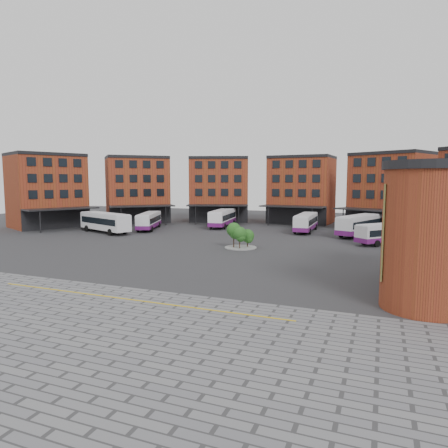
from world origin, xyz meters
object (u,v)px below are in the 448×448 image
at_px(bus_c, 223,218).
at_px(blue_car, 417,292).
at_px(bus_d, 306,222).
at_px(bus_e, 360,225).
at_px(bus_f, 388,233).
at_px(bus_b, 149,221).
at_px(tree_island, 240,235).
at_px(bus_a, 105,221).

relative_size(bus_c, blue_car, 3.08).
distance_m(bus_d, bus_e, 9.70).
bearing_deg(bus_f, bus_c, -159.04).
height_order(bus_b, bus_f, bus_b).
xyz_separation_m(tree_island, bus_d, (5.12, 21.42, -0.11)).
relative_size(bus_b, bus_d, 0.99).
distance_m(tree_island, bus_a, 28.64).
xyz_separation_m(tree_island, bus_f, (18.82, 11.49, -0.22)).
relative_size(tree_island, bus_f, 0.45).
distance_m(bus_a, bus_e, 44.26).
distance_m(bus_a, bus_d, 36.12).
relative_size(bus_e, bus_f, 1.30).
bearing_deg(tree_island, bus_d, 76.55).
xyz_separation_m(bus_a, blue_car, (48.56, -24.22, -1.43)).
distance_m(tree_island, bus_c, 25.82).
bearing_deg(tree_island, bus_b, 149.46).
relative_size(tree_island, bus_d, 0.38).
xyz_separation_m(bus_c, bus_f, (30.63, -11.47, -0.21)).
relative_size(bus_a, bus_f, 1.30).
bearing_deg(bus_d, tree_island, -104.43).
distance_m(tree_island, bus_b, 26.89).
relative_size(bus_b, bus_c, 0.92).
relative_size(bus_a, bus_d, 1.10).
xyz_separation_m(tree_island, bus_a, (-27.85, 6.68, 0.23)).
bearing_deg(blue_car, bus_c, 63.86).
distance_m(tree_island, blue_car, 27.16).
bearing_deg(tree_island, bus_f, 31.41).
relative_size(bus_e, blue_car, 3.14).
distance_m(tree_island, bus_f, 22.05).
bearing_deg(bus_b, blue_car, -55.58).
bearing_deg(blue_car, bus_a, 88.60).
height_order(tree_island, bus_d, tree_island).
distance_m(bus_c, bus_f, 32.71).
bearing_deg(bus_f, tree_island, -107.10).
distance_m(bus_c, blue_car, 51.95).
distance_m(bus_c, bus_d, 17.00).
xyz_separation_m(tree_island, bus_c, (-11.81, 22.96, -0.01)).
relative_size(bus_a, blue_car, 3.13).
xyz_separation_m(bus_c, blue_car, (32.52, -40.50, -1.19)).
bearing_deg(bus_e, bus_d, -171.47).
bearing_deg(bus_e, tree_island, -105.83).
distance_m(bus_e, blue_car, 37.34).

